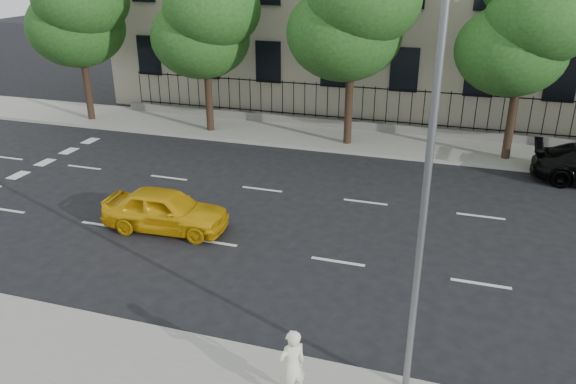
% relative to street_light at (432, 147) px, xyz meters
% --- Properties ---
extents(ground, '(120.00, 120.00, 0.00)m').
position_rel_street_light_xyz_m(ground, '(-2.50, 1.77, -5.15)').
color(ground, black).
rests_on(ground, ground).
extents(far_sidewalk, '(60.00, 4.00, 0.15)m').
position_rel_street_light_xyz_m(far_sidewalk, '(-2.50, 15.77, -5.07)').
color(far_sidewalk, gray).
rests_on(far_sidewalk, ground).
extents(lane_markings, '(49.60, 4.62, 0.01)m').
position_rel_street_light_xyz_m(lane_markings, '(-2.50, 6.52, -5.14)').
color(lane_markings, silver).
rests_on(lane_markings, ground).
extents(crosswalk, '(0.50, 12.10, 0.01)m').
position_rel_street_light_xyz_m(crosswalk, '(-16.50, 6.37, -5.14)').
color(crosswalk, silver).
rests_on(crosswalk, ground).
extents(iron_fence, '(30.00, 0.50, 2.20)m').
position_rel_street_light_xyz_m(iron_fence, '(-2.50, 17.47, -4.50)').
color(iron_fence, slate).
rests_on(iron_fence, far_sidewalk).
extents(street_light, '(0.25, 3.32, 8.05)m').
position_rel_street_light_xyz_m(street_light, '(0.00, 0.00, 0.00)').
color(street_light, slate).
rests_on(street_light, near_sidewalk).
extents(tree_a, '(5.71, 5.31, 9.39)m').
position_rel_street_light_xyz_m(tree_a, '(-18.46, 15.13, 0.98)').
color(tree_a, '#382619').
rests_on(tree_a, far_sidewalk).
extents(tree_b, '(5.53, 5.12, 8.97)m').
position_rel_street_light_xyz_m(tree_b, '(-11.46, 15.13, 0.69)').
color(tree_b, '#382619').
rests_on(tree_b, far_sidewalk).
extents(tree_c, '(5.89, 5.50, 9.80)m').
position_rel_street_light_xyz_m(tree_c, '(-4.46, 15.13, 1.26)').
color(tree_c, '#382619').
rests_on(tree_c, far_sidewalk).
extents(tree_d, '(5.34, 4.94, 8.84)m').
position_rel_street_light_xyz_m(tree_d, '(2.54, 15.13, 0.69)').
color(tree_d, '#382619').
rests_on(tree_d, far_sidewalk).
extents(yellow_taxi, '(4.15, 1.86, 1.39)m').
position_rel_street_light_xyz_m(yellow_taxi, '(-8.32, 4.66, -4.45)').
color(yellow_taxi, '#E9AE10').
rests_on(yellow_taxi, ground).
extents(woman_near, '(0.70, 0.69, 1.63)m').
position_rel_street_light_xyz_m(woman_near, '(-2.12, -1.54, -4.18)').
color(woman_near, white).
rests_on(woman_near, near_sidewalk).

